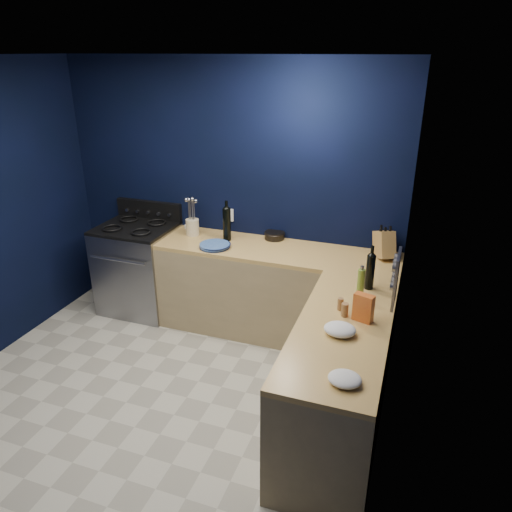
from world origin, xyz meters
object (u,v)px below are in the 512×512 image
at_px(utensil_crock, 193,227).
at_px(knife_block, 384,245).
at_px(crouton_bag, 363,308).
at_px(gas_range, 139,269).
at_px(plate_stack, 215,246).

height_order(utensil_crock, knife_block, knife_block).
xyz_separation_m(knife_block, crouton_bag, (-0.02, -1.19, -0.02)).
bearing_deg(gas_range, utensil_crock, 9.49).
distance_m(gas_range, utensil_crock, 0.81).
distance_m(gas_range, knife_block, 2.57).
bearing_deg(gas_range, crouton_bag, -22.50).
xyz_separation_m(gas_range, plate_stack, (0.96, -0.14, 0.46)).
xyz_separation_m(plate_stack, utensil_crock, (-0.35, 0.24, 0.06)).
height_order(plate_stack, knife_block, knife_block).
bearing_deg(utensil_crock, plate_stack, -34.45).
distance_m(utensil_crock, crouton_bag, 2.18).
relative_size(utensil_crock, crouton_bag, 0.82).
distance_m(gas_range, crouton_bag, 2.74).
height_order(gas_range, utensil_crock, utensil_crock).
relative_size(gas_range, crouton_bag, 4.58).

